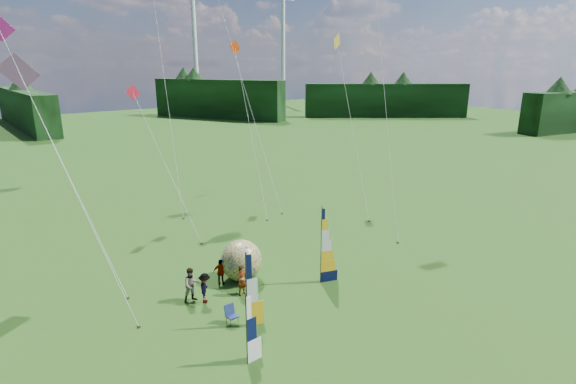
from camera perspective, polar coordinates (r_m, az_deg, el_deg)
ground at (r=24.05m, az=8.09°, el=-14.38°), size 220.00×220.00×0.00m
treeline_ring at (r=22.31m, az=8.49°, el=-5.47°), size 210.00×210.00×8.00m
turbine_left at (r=138.48m, az=-0.63°, el=17.16°), size 8.00×1.20×30.00m
turbine_right at (r=130.80m, az=-11.69°, el=16.92°), size 8.00×1.20×30.00m
feather_banner_main at (r=25.37m, az=4.23°, el=-6.94°), size 1.18×0.49×4.47m
side_banner_left at (r=21.51m, az=-5.29°, el=-12.50°), size 1.01×0.40×3.72m
side_banner_far at (r=19.28m, az=-5.27°, el=-17.23°), size 0.93×0.12×3.12m
bol_inflatable at (r=26.27m, az=-5.95°, el=-8.63°), size 2.94×2.94×2.39m
spectator_a at (r=24.78m, az=-5.85°, el=-11.13°), size 0.66×0.48×1.67m
spectator_b at (r=24.55m, az=-12.14°, el=-11.44°), size 0.96×0.54×1.88m
spectator_c at (r=24.35m, az=-10.50°, el=-11.91°), size 0.92×1.09×1.63m
spectator_d at (r=26.02m, az=-8.52°, el=-10.04°), size 0.91×0.86×1.52m
camp_chair at (r=22.48m, az=-7.12°, el=-15.23°), size 0.57×0.57×0.98m
kite_whale at (r=40.18m, az=-6.13°, el=15.82°), size 8.36×14.77×24.10m
kite_rainbow_delta at (r=27.15m, az=-25.98°, el=2.91°), size 6.05×11.40×13.42m
kite_parafoil at (r=33.64m, az=12.46°, el=11.20°), size 10.59×11.95×19.02m
small_kite_red at (r=33.52m, az=-15.29°, el=4.11°), size 5.20×10.17×11.06m
small_kite_orange at (r=38.83m, az=-4.86°, el=8.87°), size 7.55×12.06×14.66m
small_kite_yellow at (r=38.49m, az=8.19°, el=9.12°), size 9.50×11.80×15.21m
small_kite_pink at (r=23.55m, az=-26.26°, el=3.01°), size 5.87×9.71×14.96m
small_kite_green at (r=40.23m, az=-15.44°, el=14.21°), size 6.39×12.23×22.50m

